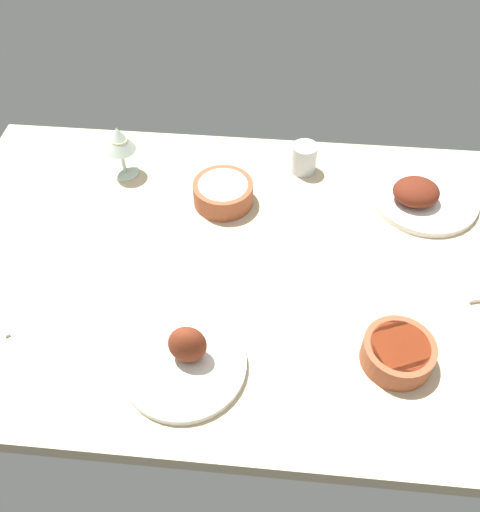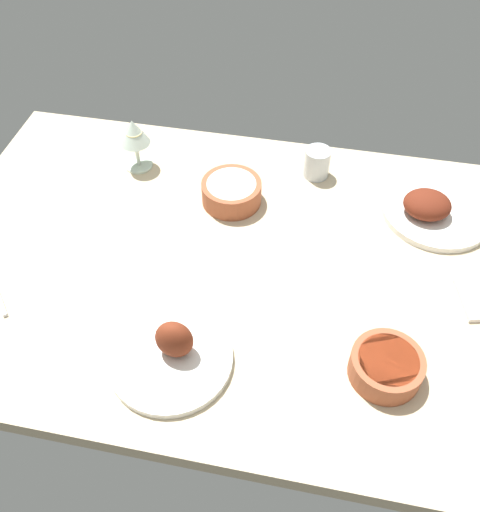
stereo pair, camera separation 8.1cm
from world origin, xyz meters
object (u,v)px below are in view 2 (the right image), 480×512
at_px(plate_center_main, 433,209).
at_px(wine_glass, 134,134).
at_px(bowl_sauce, 386,366).
at_px(plate_far_side, 172,353).
at_px(water_tumbler, 317,163).
at_px(bowl_cream, 231,191).

distance_m(plate_center_main, wine_glass, 0.75).
relative_size(plate_center_main, bowl_sauce, 1.89).
bearing_deg(plate_far_side, plate_center_main, -134.87).
xyz_separation_m(wine_glass, water_tumbler, (-0.46, -0.06, -0.06)).
xyz_separation_m(bowl_cream, water_tumbler, (-0.19, -0.14, 0.01)).
xyz_separation_m(bowl_sauce, water_tumbler, (0.19, -0.55, 0.01)).
bearing_deg(bowl_cream, wine_glass, -17.56).
bearing_deg(plate_far_side, bowl_sauce, -173.20).
distance_m(wine_glass, water_tumbler, 0.46).
height_order(bowl_sauce, water_tumbler, water_tumbler).
distance_m(plate_far_side, wine_glass, 0.60).
bearing_deg(plate_far_side, bowl_cream, -92.54).
bearing_deg(plate_center_main, wine_glass, -3.09).
distance_m(bowl_sauce, wine_glass, 0.81).
relative_size(plate_center_main, bowl_cream, 1.78).
height_order(bowl_cream, bowl_sauce, bowl_cream).
xyz_separation_m(bowl_cream, wine_glass, (0.26, -0.08, 0.07)).
relative_size(plate_center_main, wine_glass, 1.83).
relative_size(bowl_sauce, wine_glass, 0.97).
height_order(plate_center_main, bowl_sauce, plate_center_main).
bearing_deg(bowl_sauce, plate_center_main, -102.43).
bearing_deg(bowl_sauce, bowl_cream, -47.29).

